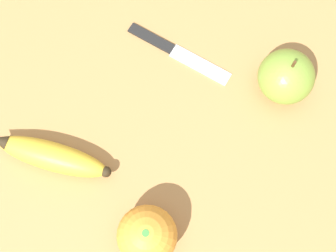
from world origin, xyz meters
name	(u,v)px	position (x,y,z in m)	size (l,w,h in m)	color
ground_plane	(189,153)	(0.00, 0.00, 0.00)	(3.00, 3.00, 0.00)	#A87A47
banana	(52,156)	(0.19, 0.04, 0.02)	(0.18, 0.06, 0.04)	gold
orange	(148,235)	(0.03, 0.13, 0.04)	(0.08, 0.08, 0.08)	orange
apple	(287,77)	(-0.12, -0.13, 0.04)	(0.08, 0.08, 0.09)	olive
paring_knife	(175,51)	(0.05, -0.15, 0.00)	(0.17, 0.08, 0.01)	silver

